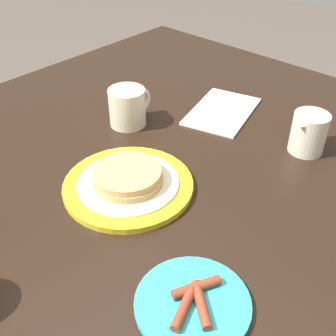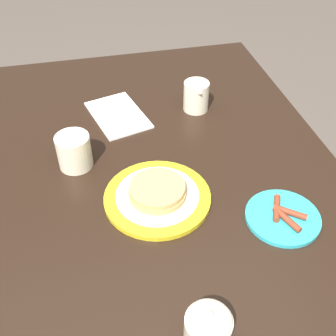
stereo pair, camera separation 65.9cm
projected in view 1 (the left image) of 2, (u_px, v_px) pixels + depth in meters
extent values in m
cube|color=black|center=(85.00, 195.00, 0.78)|extent=(1.55, 1.04, 0.03)
cube|color=black|center=(164.00, 131.00, 1.68)|extent=(0.07, 0.07, 0.72)
cylinder|color=gold|center=(128.00, 186.00, 0.77)|extent=(0.24, 0.24, 0.01)
cylinder|color=beige|center=(128.00, 182.00, 0.77)|extent=(0.19, 0.19, 0.00)
cylinder|color=tan|center=(128.00, 179.00, 0.76)|extent=(0.13, 0.13, 0.01)
cylinder|color=tan|center=(127.00, 173.00, 0.75)|extent=(0.12, 0.12, 0.01)
cylinder|color=#2DADBC|center=(193.00, 304.00, 0.57)|extent=(0.16, 0.16, 0.01)
cylinder|color=brown|center=(184.00, 307.00, 0.55)|extent=(0.07, 0.04, 0.01)
cylinder|color=brown|center=(197.00, 287.00, 0.58)|extent=(0.07, 0.04, 0.01)
cylinder|color=brown|center=(201.00, 305.00, 0.56)|extent=(0.06, 0.06, 0.01)
cylinder|color=beige|center=(127.00, 107.00, 0.94)|extent=(0.08, 0.08, 0.09)
torus|color=beige|center=(140.00, 101.00, 0.96)|extent=(0.06, 0.01, 0.06)
cylinder|color=brown|center=(126.00, 93.00, 0.92)|extent=(0.07, 0.07, 0.00)
cylinder|color=beige|center=(309.00, 133.00, 0.85)|extent=(0.07, 0.07, 0.08)
cone|color=beige|center=(304.00, 126.00, 0.81)|extent=(0.04, 0.03, 0.04)
torus|color=beige|center=(318.00, 123.00, 0.87)|extent=(0.05, 0.01, 0.05)
cube|color=white|center=(222.00, 111.00, 1.00)|extent=(0.23, 0.18, 0.01)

